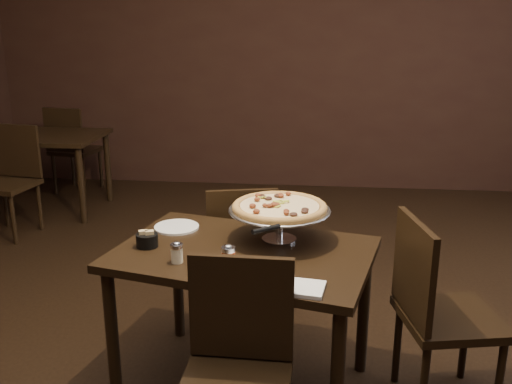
# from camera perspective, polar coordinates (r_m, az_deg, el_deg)

# --- Properties ---
(room) EXTENTS (6.04, 7.04, 2.84)m
(room) POSITION_cam_1_polar(r_m,az_deg,el_deg) (2.32, 1.47, 10.57)
(room) COLOR black
(room) RESTS_ON ground
(dining_table) EXTENTS (1.24, 0.97, 0.69)m
(dining_table) POSITION_cam_1_polar(r_m,az_deg,el_deg) (2.55, -1.25, -7.72)
(dining_table) COLOR black
(dining_table) RESTS_ON ground
(background_table) EXTENTS (1.11, 0.74, 0.70)m
(background_table) POSITION_cam_1_polar(r_m,az_deg,el_deg) (5.43, -20.95, 4.46)
(background_table) COLOR black
(background_table) RESTS_ON ground
(pizza_stand) EXTENTS (0.46, 0.46, 0.19)m
(pizza_stand) POSITION_cam_1_polar(r_m,az_deg,el_deg) (2.57, 2.37, -1.57)
(pizza_stand) COLOR silver
(pizza_stand) RESTS_ON dining_table
(parmesan_shaker) EXTENTS (0.05, 0.05, 0.09)m
(parmesan_shaker) POSITION_cam_1_polar(r_m,az_deg,el_deg) (2.40, -7.92, -6.02)
(parmesan_shaker) COLOR #FCF0C4
(parmesan_shaker) RESTS_ON dining_table
(pepper_flake_shaker) EXTENTS (0.06, 0.06, 0.10)m
(pepper_flake_shaker) POSITION_cam_1_polar(r_m,az_deg,el_deg) (2.32, -2.78, -6.49)
(pepper_flake_shaker) COLOR maroon
(pepper_flake_shaker) RESTS_ON dining_table
(packet_caddy) EXTENTS (0.10, 0.10, 0.08)m
(packet_caddy) POSITION_cam_1_polar(r_m,az_deg,el_deg) (2.58, -10.84, -4.71)
(packet_caddy) COLOR black
(packet_caddy) RESTS_ON dining_table
(napkin_stack) EXTENTS (0.16, 0.16, 0.02)m
(napkin_stack) POSITION_cam_1_polar(r_m,az_deg,el_deg) (2.16, 4.95, -9.58)
(napkin_stack) COLOR white
(napkin_stack) RESTS_ON dining_table
(plate_left) EXTENTS (0.22, 0.22, 0.01)m
(plate_left) POSITION_cam_1_polar(r_m,az_deg,el_deg) (2.80, -7.94, -3.50)
(plate_left) COLOR white
(plate_left) RESTS_ON dining_table
(plate_near) EXTENTS (0.26, 0.26, 0.01)m
(plate_near) POSITION_cam_1_polar(r_m,az_deg,el_deg) (2.28, -0.31, -8.13)
(plate_near) COLOR white
(plate_near) RESTS_ON dining_table
(serving_spatula) EXTENTS (0.18, 0.18, 0.03)m
(serving_spatula) POSITION_cam_1_polar(r_m,az_deg,el_deg) (2.32, 1.02, -3.80)
(serving_spatula) COLOR silver
(serving_spatula) RESTS_ON pizza_stand
(chair_far) EXTENTS (0.45, 0.45, 0.81)m
(chair_far) POSITION_cam_1_polar(r_m,az_deg,el_deg) (3.19, -1.55, -5.59)
(chair_far) COLOR black
(chair_far) RESTS_ON ground
(chair_near) EXTENTS (0.40, 0.40, 0.84)m
(chair_near) POSITION_cam_1_polar(r_m,az_deg,el_deg) (2.15, -1.91, -16.97)
(chair_near) COLOR black
(chair_near) RESTS_ON ground
(chair_side) EXTENTS (0.48, 0.48, 0.87)m
(chair_side) POSITION_cam_1_polar(r_m,az_deg,el_deg) (2.61, 17.57, -10.90)
(chair_side) COLOR black
(chair_side) RESTS_ON ground
(bg_chair_far) EXTENTS (0.46, 0.46, 0.86)m
(bg_chair_far) POSITION_cam_1_polar(r_m,az_deg,el_deg) (5.93, -17.95, 4.38)
(bg_chair_far) COLOR black
(bg_chair_far) RESTS_ON ground
(bg_chair_near) EXTENTS (0.46, 0.46, 0.87)m
(bg_chair_near) POSITION_cam_1_polar(r_m,az_deg,el_deg) (4.93, -23.33, 1.49)
(bg_chair_near) COLOR black
(bg_chair_near) RESTS_ON ground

